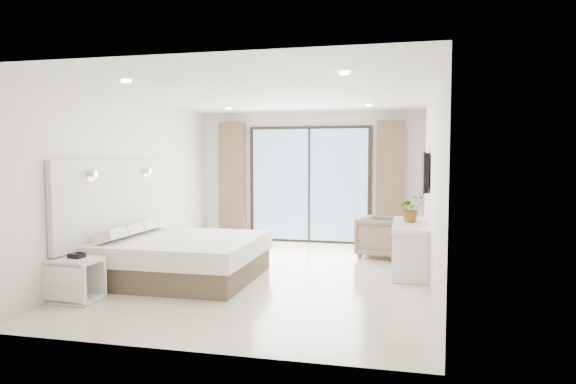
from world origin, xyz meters
name	(u,v)px	position (x,y,z in m)	size (l,w,h in m)	color
ground	(271,275)	(0.00, 0.00, 0.00)	(6.20, 6.20, 0.00)	beige
room_shell	(271,169)	(-0.20, 0.71, 1.58)	(4.62, 6.22, 2.72)	silver
bed	(182,257)	(-1.22, -0.50, 0.32)	(2.17, 2.06, 0.74)	brown
nightstand	(75,280)	(-2.02, -1.87, 0.27)	(0.61, 0.52, 0.53)	white
phone	(77,255)	(-2.01, -1.83, 0.56)	(0.18, 0.14, 0.06)	black
console_desk	(411,236)	(2.04, 0.70, 0.57)	(0.54, 1.72, 0.77)	white
plant	(411,212)	(2.04, 0.79, 0.93)	(0.38, 0.42, 0.33)	#33662D
armchair	(382,235)	(1.56, 1.80, 0.40)	(0.77, 0.72, 0.79)	#927B5F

